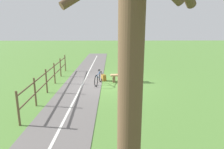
% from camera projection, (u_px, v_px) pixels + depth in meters
% --- Properties ---
extents(ground_plane, '(80.00, 80.00, 0.00)m').
position_uv_depth(ground_plane, '(104.00, 83.00, 12.20)').
color(ground_plane, '#548438').
extents(paved_path, '(2.82, 36.03, 0.02)m').
position_uv_depth(paved_path, '(70.00, 109.00, 8.29)').
color(paved_path, '#66605E').
rests_on(paved_path, ground_plane).
extents(path_centre_line, '(0.54, 32.00, 0.00)m').
position_uv_depth(path_centre_line, '(70.00, 109.00, 8.29)').
color(path_centre_line, silver).
rests_on(path_centre_line, paved_path).
extents(bench, '(1.70, 0.46, 0.49)m').
position_uv_depth(bench, '(124.00, 77.00, 12.42)').
color(bench, '#A88456').
rests_on(bench, ground_plane).
extents(person_seated, '(0.39, 0.39, 0.73)m').
position_uv_depth(person_seated, '(123.00, 70.00, 12.31)').
color(person_seated, '#B2231E').
rests_on(person_seated, bench).
extents(bicycle, '(0.42, 1.71, 0.87)m').
position_uv_depth(bicycle, '(99.00, 78.00, 11.93)').
color(bicycle, black).
rests_on(bicycle, ground_plane).
extents(backpack, '(0.36, 0.41, 0.41)m').
position_uv_depth(backpack, '(104.00, 78.00, 12.71)').
color(backpack, olive).
rests_on(backpack, ground_plane).
extents(fence_roadside, '(0.37, 8.99, 1.28)m').
position_uv_depth(fence_roadside, '(51.00, 75.00, 11.10)').
color(fence_roadside, brown).
rests_on(fence_roadside, ground_plane).
extents(tree_mid_field, '(1.79, 1.79, 4.52)m').
position_uv_depth(tree_mid_field, '(130.00, 120.00, 2.75)').
color(tree_mid_field, brown).
rests_on(tree_mid_field, ground_plane).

